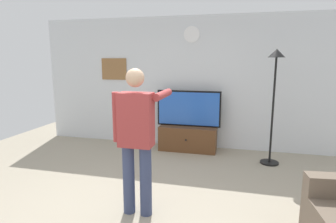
{
  "coord_description": "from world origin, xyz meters",
  "views": [
    {
      "loc": [
        1.06,
        -2.88,
        1.83
      ],
      "look_at": [
        0.03,
        1.2,
        1.05
      ],
      "focal_mm": 30.15,
      "sensor_mm": 36.0,
      "label": 1
    }
  ],
  "objects_px": {
    "framed_picture": "(114,69)",
    "person_standing_nearer_lamp": "(137,134)",
    "floor_lamp": "(275,83)",
    "television": "(189,108)",
    "tv_stand": "(188,138)",
    "wall_clock": "(192,34)"
  },
  "relations": [
    {
      "from": "framed_picture",
      "to": "person_standing_nearer_lamp",
      "type": "distance_m",
      "value": 3.28
    },
    {
      "from": "person_standing_nearer_lamp",
      "to": "floor_lamp",
      "type": "bearing_deg",
      "value": 51.22
    },
    {
      "from": "floor_lamp",
      "to": "person_standing_nearer_lamp",
      "type": "relative_size",
      "value": 1.15
    },
    {
      "from": "framed_picture",
      "to": "television",
      "type": "bearing_deg",
      "value": -8.26
    },
    {
      "from": "tv_stand",
      "to": "television",
      "type": "height_order",
      "value": "television"
    },
    {
      "from": "television",
      "to": "framed_picture",
      "type": "xyz_separation_m",
      "value": [
        -1.71,
        0.25,
        0.77
      ]
    },
    {
      "from": "framed_picture",
      "to": "tv_stand",
      "type": "bearing_deg",
      "value": -9.77
    },
    {
      "from": "television",
      "to": "tv_stand",
      "type": "bearing_deg",
      "value": -90.0
    },
    {
      "from": "tv_stand",
      "to": "person_standing_nearer_lamp",
      "type": "distance_m",
      "value": 2.63
    },
    {
      "from": "tv_stand",
      "to": "wall_clock",
      "type": "relative_size",
      "value": 3.56
    },
    {
      "from": "tv_stand",
      "to": "person_standing_nearer_lamp",
      "type": "xyz_separation_m",
      "value": [
        -0.16,
        -2.52,
        0.73
      ]
    },
    {
      "from": "wall_clock",
      "to": "tv_stand",
      "type": "bearing_deg",
      "value": -90.0
    },
    {
      "from": "tv_stand",
      "to": "floor_lamp",
      "type": "distance_m",
      "value": 1.99
    },
    {
      "from": "television",
      "to": "person_standing_nearer_lamp",
      "type": "relative_size",
      "value": 0.74
    },
    {
      "from": "television",
      "to": "framed_picture",
      "type": "height_order",
      "value": "framed_picture"
    },
    {
      "from": "framed_picture",
      "to": "floor_lamp",
      "type": "bearing_deg",
      "value": -11.96
    },
    {
      "from": "framed_picture",
      "to": "person_standing_nearer_lamp",
      "type": "bearing_deg",
      "value": -61.08
    },
    {
      "from": "television",
      "to": "wall_clock",
      "type": "relative_size",
      "value": 3.99
    },
    {
      "from": "wall_clock",
      "to": "floor_lamp",
      "type": "bearing_deg",
      "value": -23.88
    },
    {
      "from": "tv_stand",
      "to": "television",
      "type": "distance_m",
      "value": 0.61
    },
    {
      "from": "wall_clock",
      "to": "floor_lamp",
      "type": "distance_m",
      "value": 1.92
    },
    {
      "from": "wall_clock",
      "to": "person_standing_nearer_lamp",
      "type": "bearing_deg",
      "value": -93.19
    }
  ]
}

